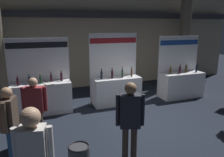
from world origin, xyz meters
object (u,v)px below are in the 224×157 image
at_px(exhibitor_booth_0, 42,95).
at_px(visitor_2, 130,117).
at_px(visitor_0, 10,120).
at_px(visitor_4, 35,105).
at_px(exhibitor_booth_1, 116,87).
at_px(exhibitor_booth_2, 181,82).

height_order(exhibitor_booth_0, visitor_2, exhibitor_booth_0).
xyz_separation_m(visitor_0, visitor_4, (0.48, 0.75, -0.02)).
bearing_deg(visitor_0, visitor_2, 81.70).
relative_size(visitor_0, visitor_4, 1.01).
bearing_deg(visitor_0, exhibitor_booth_1, 141.40).
bearing_deg(visitor_2, exhibitor_booth_1, 91.94).
bearing_deg(visitor_0, exhibitor_booth_2, 125.10).
distance_m(exhibitor_booth_1, visitor_2, 3.62).
relative_size(exhibitor_booth_0, visitor_0, 1.46).
height_order(exhibitor_booth_1, exhibitor_booth_2, exhibitor_booth_1).
relative_size(exhibitor_booth_0, visitor_4, 1.48).
height_order(exhibitor_booth_2, visitor_0, exhibitor_booth_2).
xyz_separation_m(exhibitor_booth_1, exhibitor_booth_2, (2.63, -0.16, -0.01)).
bearing_deg(visitor_2, exhibitor_booth_2, 60.64).
bearing_deg(visitor_0, visitor_4, 159.67).
bearing_deg(exhibitor_booth_1, exhibitor_booth_2, -3.44).
distance_m(exhibitor_booth_0, visitor_4, 1.92).
bearing_deg(visitor_2, visitor_4, 156.23).
bearing_deg(visitor_2, visitor_0, 178.38).
bearing_deg(exhibitor_booth_1, visitor_2, -106.99).
bearing_deg(visitor_2, exhibitor_booth_0, 132.06).
distance_m(visitor_0, visitor_4, 0.89).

